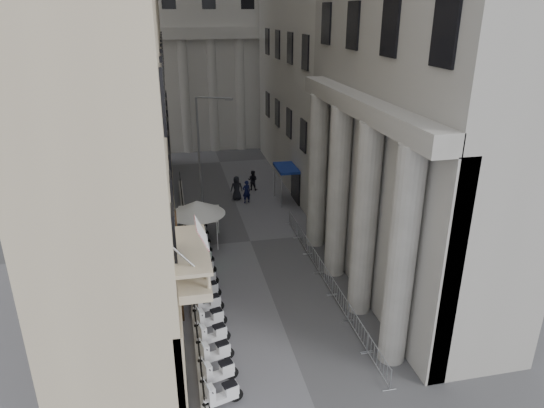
% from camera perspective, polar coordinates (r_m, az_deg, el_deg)
% --- Properties ---
extents(far_building, '(22.00, 10.00, 30.00)m').
position_cam_1_polar(far_building, '(58.61, -7.89, 21.84)').
color(far_building, '#B0ADA7').
rests_on(far_building, ground).
extents(iron_fence, '(0.30, 28.00, 1.40)m').
position_cam_1_polar(iron_fence, '(32.00, -9.85, -5.96)').
color(iron_fence, black).
rests_on(iron_fence, ground).
extents(blue_awning, '(1.60, 3.00, 3.00)m').
position_cam_1_polar(blue_awning, '(40.27, 1.65, 0.32)').
color(blue_awning, navy).
rests_on(blue_awning, ground).
extents(flag, '(1.00, 1.40, 8.20)m').
position_cam_1_polar(flag, '(21.31, -7.13, -22.07)').
color(flag, '#9E0C11').
rests_on(flag, ground).
extents(scooter_0, '(1.50, 0.93, 1.50)m').
position_cam_1_polar(scooter_0, '(21.10, -5.73, -22.54)').
color(scooter_0, silver).
rests_on(scooter_0, ground).
extents(scooter_1, '(1.50, 0.93, 1.50)m').
position_cam_1_polar(scooter_1, '(22.06, -6.15, -20.21)').
color(scooter_1, silver).
rests_on(scooter_1, ground).
extents(scooter_2, '(1.50, 0.93, 1.50)m').
position_cam_1_polar(scooter_2, '(23.04, -6.52, -18.07)').
color(scooter_2, silver).
rests_on(scooter_2, ground).
extents(scooter_3, '(1.50, 0.93, 1.50)m').
position_cam_1_polar(scooter_3, '(24.06, -6.85, -16.11)').
color(scooter_3, silver).
rests_on(scooter_3, ground).
extents(scooter_4, '(1.50, 0.93, 1.50)m').
position_cam_1_polar(scooter_4, '(25.10, -7.15, -14.31)').
color(scooter_4, silver).
rests_on(scooter_4, ground).
extents(scooter_5, '(1.50, 0.93, 1.50)m').
position_cam_1_polar(scooter_5, '(26.16, -7.42, -12.65)').
color(scooter_5, silver).
rests_on(scooter_5, ground).
extents(scooter_6, '(1.50, 0.93, 1.50)m').
position_cam_1_polar(scooter_6, '(27.25, -7.67, -11.13)').
color(scooter_6, silver).
rests_on(scooter_6, ground).
extents(scooter_7, '(1.50, 0.93, 1.50)m').
position_cam_1_polar(scooter_7, '(28.36, -7.90, -9.72)').
color(scooter_7, silver).
rests_on(scooter_7, ground).
extents(scooter_8, '(1.50, 0.93, 1.50)m').
position_cam_1_polar(scooter_8, '(29.48, -8.10, -8.42)').
color(scooter_8, silver).
rests_on(scooter_8, ground).
extents(scooter_9, '(1.50, 0.93, 1.50)m').
position_cam_1_polar(scooter_9, '(30.61, -8.29, -7.21)').
color(scooter_9, silver).
rests_on(scooter_9, ground).
extents(scooter_10, '(1.50, 0.93, 1.50)m').
position_cam_1_polar(scooter_10, '(31.76, -8.47, -6.09)').
color(scooter_10, silver).
rests_on(scooter_10, ground).
extents(scooter_11, '(1.50, 0.93, 1.50)m').
position_cam_1_polar(scooter_11, '(32.92, -8.63, -5.05)').
color(scooter_11, silver).
rests_on(scooter_11, ground).
extents(scooter_12, '(1.50, 0.93, 1.50)m').
position_cam_1_polar(scooter_12, '(34.09, -8.78, -4.08)').
color(scooter_12, silver).
rests_on(scooter_12, ground).
extents(scooter_13, '(1.50, 0.93, 1.50)m').
position_cam_1_polar(scooter_13, '(35.27, -8.93, -3.18)').
color(scooter_13, silver).
rests_on(scooter_13, ground).
extents(scooter_14, '(1.50, 0.93, 1.50)m').
position_cam_1_polar(scooter_14, '(36.46, -9.06, -2.33)').
color(scooter_14, silver).
rests_on(scooter_14, ground).
extents(barrier_0, '(0.60, 2.40, 1.10)m').
position_cam_1_polar(barrier_0, '(22.97, 12.32, -18.65)').
color(barrier_0, '#B3B6BB').
rests_on(barrier_0, ground).
extents(barrier_1, '(0.60, 2.40, 1.10)m').
position_cam_1_polar(barrier_1, '(24.75, 9.95, -15.08)').
color(barrier_1, '#B3B6BB').
rests_on(barrier_1, ground).
extents(barrier_2, '(0.60, 2.40, 1.10)m').
position_cam_1_polar(barrier_2, '(26.64, 7.96, -11.99)').
color(barrier_2, '#B3B6BB').
rests_on(barrier_2, ground).
extents(barrier_3, '(0.60, 2.40, 1.10)m').
position_cam_1_polar(barrier_3, '(28.63, 6.28, -9.31)').
color(barrier_3, '#B3B6BB').
rests_on(barrier_3, ground).
extents(barrier_4, '(0.60, 2.40, 1.10)m').
position_cam_1_polar(barrier_4, '(30.69, 4.84, -6.97)').
color(barrier_4, '#B3B6BB').
rests_on(barrier_4, ground).
extents(barrier_5, '(0.60, 2.40, 1.10)m').
position_cam_1_polar(barrier_5, '(32.81, 3.60, -4.93)').
color(barrier_5, '#B3B6BB').
rests_on(barrier_5, ground).
extents(barrier_6, '(0.60, 2.40, 1.10)m').
position_cam_1_polar(barrier_6, '(34.98, 2.51, -3.13)').
color(barrier_6, '#B3B6BB').
rests_on(barrier_6, ground).
extents(security_tent, '(3.73, 3.73, 3.03)m').
position_cam_1_polar(security_tent, '(32.78, -9.08, -0.34)').
color(security_tent, silver).
rests_on(security_tent, ground).
extents(street_lamp, '(2.70, 1.30, 8.85)m').
position_cam_1_polar(street_lamp, '(37.62, -8.10, 7.08)').
color(street_lamp, gray).
rests_on(street_lamp, ground).
extents(info_kiosk, '(0.43, 0.79, 1.61)m').
position_cam_1_polar(info_kiosk, '(29.09, -9.46, -7.11)').
color(info_kiosk, black).
rests_on(info_kiosk, ground).
extents(pedestrian_a, '(0.79, 0.63, 1.91)m').
position_cam_1_polar(pedestrian_a, '(39.71, -3.02, 1.45)').
color(pedestrian_a, black).
rests_on(pedestrian_a, ground).
extents(pedestrian_b, '(1.08, 1.00, 1.79)m').
position_cam_1_polar(pedestrian_b, '(42.63, -2.29, 2.82)').
color(pedestrian_b, black).
rests_on(pedestrian_b, ground).
extents(pedestrian_c, '(1.01, 0.68, 2.03)m').
position_cam_1_polar(pedestrian_c, '(40.40, -4.18, 1.87)').
color(pedestrian_c, black).
rests_on(pedestrian_c, ground).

